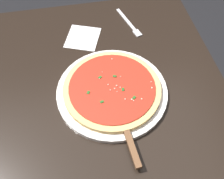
{
  "coord_description": "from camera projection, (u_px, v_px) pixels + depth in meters",
  "views": [
    {
      "loc": [
        -0.52,
        0.06,
        1.52
      ],
      "look_at": [
        -0.01,
        -0.04,
        0.8
      ],
      "focal_mm": 43.1,
      "sensor_mm": 36.0,
      "label": 1
    }
  ],
  "objects": [
    {
      "name": "fork",
      "position": [
        130.0,
        24.0,
        1.1
      ],
      "size": [
        0.18,
        0.07,
        0.0
      ],
      "color": "silver",
      "rests_on": "restaurant_table"
    },
    {
      "name": "pizza",
      "position": [
        112.0,
        89.0,
        0.88
      ],
      "size": [
        0.32,
        0.32,
        0.02
      ],
      "color": "#DBB26B",
      "rests_on": "serving_plate"
    },
    {
      "name": "ground_plane",
      "position": [
        104.0,
        171.0,
        1.54
      ],
      "size": [
        5.0,
        5.0,
        0.0
      ],
      "primitive_type": "plane",
      "color": "black"
    },
    {
      "name": "pizza_server",
      "position": [
        127.0,
        135.0,
        0.79
      ],
      "size": [
        0.22,
        0.08,
        0.01
      ],
      "color": "silver",
      "rests_on": "serving_plate"
    },
    {
      "name": "restaurant_table",
      "position": [
        101.0,
        114.0,
        1.02
      ],
      "size": [
        0.98,
        0.88,
        0.78
      ],
      "color": "black",
      "rests_on": "ground_plane"
    },
    {
      "name": "serving_plate",
      "position": [
        112.0,
        92.0,
        0.9
      ],
      "size": [
        0.37,
        0.37,
        0.02
      ],
      "primitive_type": "cylinder",
      "color": "white",
      "rests_on": "restaurant_table"
    },
    {
      "name": "napkin_folded_right",
      "position": [
        83.0,
        38.0,
        1.06
      ],
      "size": [
        0.17,
        0.16,
        0.0
      ],
      "primitive_type": "cube",
      "rotation": [
        0.0,
        0.0,
        -0.37
      ],
      "color": "white",
      "rests_on": "restaurant_table"
    }
  ]
}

